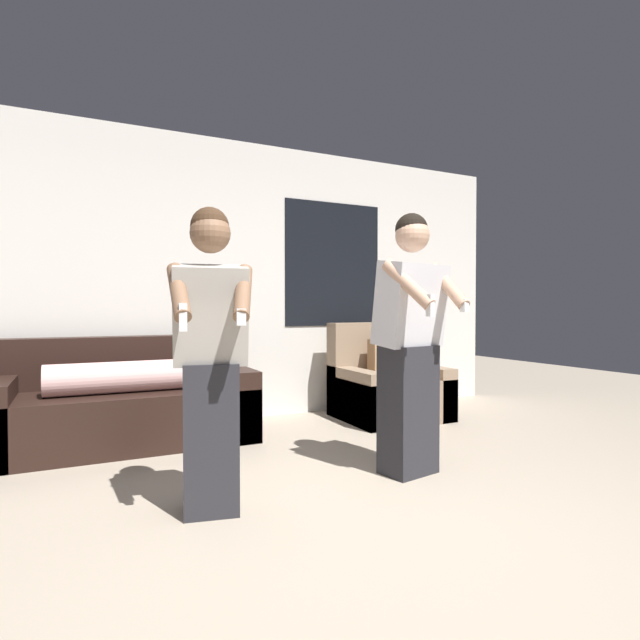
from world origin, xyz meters
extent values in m
plane|color=tan|center=(0.00, 0.00, 0.00)|extent=(14.00, 14.00, 0.00)
cube|color=silver|center=(0.00, 2.94, 1.35)|extent=(6.42, 0.06, 2.70)
cube|color=black|center=(1.22, 2.90, 1.55)|extent=(1.10, 0.01, 1.30)
cube|color=black|center=(-0.91, 2.42, 0.22)|extent=(2.02, 0.89, 0.43)
cube|color=black|center=(-0.91, 2.75, 0.64)|extent=(2.02, 0.22, 0.41)
cube|color=black|center=(-0.04, 2.42, 0.29)|extent=(0.28, 0.89, 0.57)
cylinder|color=beige|center=(-0.91, 2.31, 0.55)|extent=(1.10, 0.24, 0.24)
cube|color=#937A60|center=(1.53, 2.29, 0.20)|extent=(0.97, 0.85, 0.41)
cube|color=#937A60|center=(1.53, 2.62, 0.67)|extent=(0.97, 0.20, 0.53)
cube|color=#937A60|center=(1.13, 2.29, 0.25)|extent=(0.18, 0.85, 0.51)
cube|color=#937A60|center=(1.92, 2.29, 0.25)|extent=(0.18, 0.85, 0.51)
cube|color=#A87F56|center=(1.53, 2.35, 0.60)|extent=(0.36, 0.14, 0.36)
cube|color=#28282D|center=(-0.60, 0.82, 0.40)|extent=(0.33, 0.29, 0.79)
cube|color=#ADA89E|center=(-0.60, 0.80, 1.05)|extent=(0.43, 0.37, 0.54)
sphere|color=brown|center=(-0.60, 0.78, 1.47)|extent=(0.21, 0.21, 0.21)
sphere|color=#3D2819|center=(-0.60, 0.79, 1.51)|extent=(0.20, 0.20, 0.20)
cylinder|color=brown|center=(-0.78, 0.68, 1.16)|extent=(0.10, 0.36, 0.30)
cube|color=white|center=(-0.79, 0.53, 1.04)|extent=(0.04, 0.04, 0.13)
cylinder|color=brown|center=(-0.48, 0.62, 1.16)|extent=(0.20, 0.36, 0.30)
cube|color=white|center=(-0.53, 0.48, 1.04)|extent=(0.05, 0.04, 0.08)
cube|color=#28282D|center=(0.72, 0.88, 0.42)|extent=(0.38, 0.30, 0.84)
cube|color=silver|center=(0.72, 0.86, 1.11)|extent=(0.50, 0.36, 0.56)
sphere|color=tan|center=(0.72, 0.85, 1.55)|extent=(0.22, 0.22, 0.22)
sphere|color=black|center=(0.72, 0.86, 1.59)|extent=(0.21, 0.21, 0.21)
cylinder|color=tan|center=(0.56, 0.67, 1.23)|extent=(0.21, 0.36, 0.32)
cube|color=white|center=(0.62, 0.53, 1.10)|extent=(0.04, 0.04, 0.13)
cylinder|color=tan|center=(0.93, 0.75, 1.23)|extent=(0.08, 0.36, 0.32)
cube|color=white|center=(0.93, 0.59, 1.10)|extent=(0.05, 0.04, 0.08)
camera|label=1|loc=(-1.23, -1.79, 1.08)|focal=28.00mm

